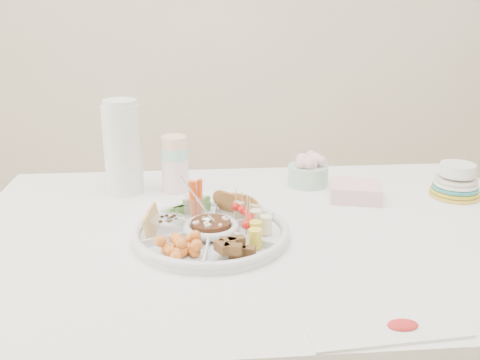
{
  "coord_description": "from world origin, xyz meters",
  "views": [
    {
      "loc": [
        -0.16,
        -1.24,
        1.33
      ],
      "look_at": [
        -0.05,
        0.06,
        0.87
      ],
      "focal_mm": 40.0,
      "sensor_mm": 36.0,
      "label": 1
    }
  ],
  "objects": [
    {
      "name": "pita_raisins",
      "position": [
        -0.26,
        -0.03,
        0.8
      ],
      "size": [
        0.16,
        0.16,
        0.07
      ],
      "primitive_type": null,
      "rotation": [
        0.0,
        0.0,
        0.4
      ],
      "color": "#E5A265",
      "rests_on": "party_tray"
    },
    {
      "name": "dining_table",
      "position": [
        0.0,
        0.0,
        0.38
      ],
      "size": [
        1.52,
        1.02,
        0.76
      ],
      "primitive_type": "cube",
      "color": "white",
      "rests_on": "floor"
    },
    {
      "name": "plate_stack",
      "position": [
        0.6,
        0.19,
        0.8
      ],
      "size": [
        0.15,
        0.15,
        0.09
      ],
      "primitive_type": "cylinder",
      "rotation": [
        0.0,
        0.0,
        -0.03
      ],
      "color": "#F4C54B",
      "rests_on": "dining_table"
    },
    {
      "name": "napkin_stack",
      "position": [
        0.3,
        0.19,
        0.78
      ],
      "size": [
        0.17,
        0.15,
        0.05
      ],
      "primitive_type": "cube",
      "rotation": [
        0.0,
        0.0,
        -0.24
      ],
      "color": "beige",
      "rests_on": "dining_table"
    },
    {
      "name": "placemat",
      "position": [
        0.17,
        -0.45,
        0.76
      ],
      "size": [
        0.3,
        0.12,
        0.01
      ],
      "primitive_type": "cube",
      "rotation": [
        0.0,
        0.0,
        0.08
      ],
      "color": "white",
      "rests_on": "dining_table"
    },
    {
      "name": "banana_tomato",
      "position": [
        -0.0,
        -0.06,
        0.82
      ],
      "size": [
        0.13,
        0.13,
        0.08
      ],
      "primitive_type": null,
      "rotation": [
        0.0,
        0.0,
        0.4
      ],
      "color": "#FFE473",
      "rests_on": "party_tray"
    },
    {
      "name": "tortillas",
      "position": [
        -0.05,
        0.06,
        0.8
      ],
      "size": [
        0.13,
        0.13,
        0.06
      ],
      "primitive_type": null,
      "rotation": [
        0.0,
        0.0,
        0.4
      ],
      "color": "#9C5329",
      "rests_on": "party_tray"
    },
    {
      "name": "granola_chunks",
      "position": [
        -0.08,
        -0.16,
        0.79
      ],
      "size": [
        0.13,
        0.13,
        0.04
      ],
      "primitive_type": null,
      "rotation": [
        0.0,
        0.0,
        0.4
      ],
      "color": "brown",
      "rests_on": "party_tray"
    },
    {
      "name": "cherries",
      "position": [
        -0.21,
        -0.14,
        0.79
      ],
      "size": [
        0.16,
        0.16,
        0.05
      ],
      "primitive_type": null,
      "rotation": [
        0.0,
        0.0,
        0.4
      ],
      "color": "#D75B1B",
      "rests_on": "party_tray"
    },
    {
      "name": "thermos",
      "position": [
        -0.38,
        0.31,
        0.9
      ],
      "size": [
        0.11,
        0.11,
        0.29
      ],
      "primitive_type": "cylinder",
      "rotation": [
        0.0,
        0.0,
        0.02
      ],
      "color": "white",
      "rests_on": "dining_table"
    },
    {
      "name": "flower_bowl",
      "position": [
        0.19,
        0.33,
        0.81
      ],
      "size": [
        0.13,
        0.13,
        0.09
      ],
      "primitive_type": "cylinder",
      "rotation": [
        0.0,
        0.0,
        -0.04
      ],
      "color": "#A8D0B6",
      "rests_on": "dining_table"
    },
    {
      "name": "bean_dip",
      "position": [
        -0.13,
        -0.04,
        0.79
      ],
      "size": [
        0.13,
        0.13,
        0.04
      ],
      "primitive_type": "cylinder",
      "rotation": [
        0.0,
        0.0,
        0.4
      ],
      "color": "#371C0F",
      "rests_on": "party_tray"
    },
    {
      "name": "party_tray",
      "position": [
        -0.13,
        -0.04,
        0.78
      ],
      "size": [
        0.5,
        0.5,
        0.04
      ],
      "primitive_type": "cylinder",
      "rotation": [
        0.0,
        0.0,
        0.4
      ],
      "color": "silver",
      "rests_on": "dining_table"
    },
    {
      "name": "cup_stack",
      "position": [
        -0.23,
        0.31,
        0.87
      ],
      "size": [
        0.09,
        0.09,
        0.23
      ],
      "primitive_type": "cylinder",
      "rotation": [
        0.0,
        0.0,
        -0.16
      ],
      "color": "#D7F5CE",
      "rests_on": "dining_table"
    },
    {
      "name": "carrot_cucumber",
      "position": [
        -0.18,
        0.08,
        0.82
      ],
      "size": [
        0.14,
        0.14,
        0.1
      ],
      "primitive_type": null,
      "rotation": [
        0.0,
        0.0,
        0.4
      ],
      "color": "#FC591B",
      "rests_on": "party_tray"
    }
  ]
}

